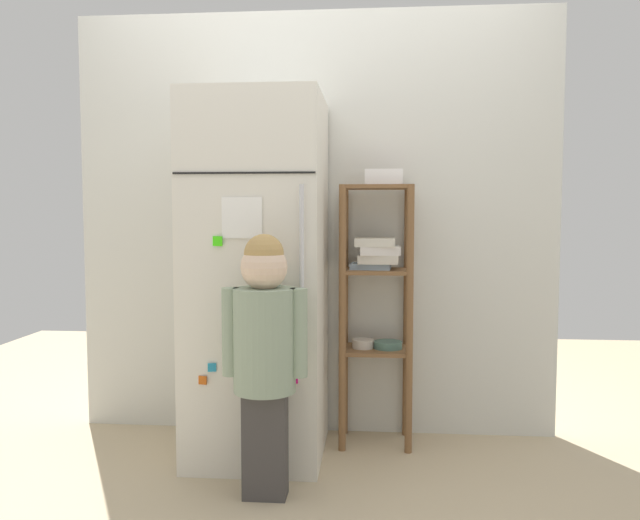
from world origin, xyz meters
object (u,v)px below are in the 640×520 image
at_px(child_standing, 265,339).
at_px(refrigerator, 258,278).
at_px(pantry_shelf_unit, 376,288).
at_px(fruit_bin, 383,178).

bearing_deg(child_standing, refrigerator, 103.43).
distance_m(refrigerator, child_standing, 0.53).
bearing_deg(pantry_shelf_unit, child_standing, -124.69).
bearing_deg(fruit_bin, pantry_shelf_unit, -151.72).
height_order(refrigerator, fruit_bin, refrigerator).
distance_m(child_standing, fruit_bin, 1.08).
relative_size(refrigerator, pantry_shelf_unit, 1.31).
bearing_deg(child_standing, fruit_bin, 54.15).
distance_m(refrigerator, fruit_bin, 0.80).
bearing_deg(fruit_bin, refrigerator, -161.73).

